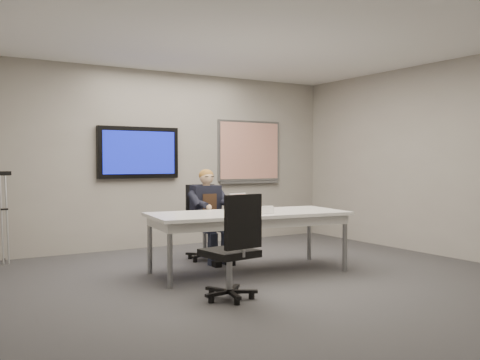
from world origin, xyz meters
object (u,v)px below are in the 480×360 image
office_chair_far (204,236)px  seated_person (211,225)px  office_chair_near (232,267)px  conference_table (248,219)px  laptop (239,206)px

office_chair_far → seated_person: size_ratio=0.82×
office_chair_near → seated_person: seated_person is taller
conference_table → seated_person: seated_person is taller
seated_person → conference_table: bearing=-82.2°
office_chair_far → seated_person: (-0.01, -0.24, 0.18)m
office_chair_far → office_chair_near: 2.24m
office_chair_far → seated_person: bearing=-81.3°
office_chair_far → office_chair_near: bearing=-99.7°
conference_table → office_chair_far: bearing=100.4°
conference_table → laptop: bearing=98.8°
conference_table → seated_person: size_ratio=2.00×
office_chair_far → seated_person: 0.30m
office_chair_near → office_chair_far: bearing=-117.2°
office_chair_far → seated_person: seated_person is taller
conference_table → seated_person: 0.85m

